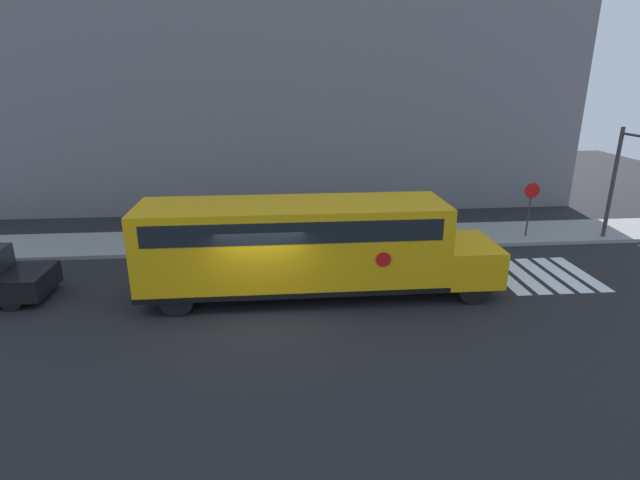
{
  "coord_description": "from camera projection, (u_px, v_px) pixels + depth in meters",
  "views": [
    {
      "loc": [
        0.5,
        -13.44,
        6.73
      ],
      "look_at": [
        1.86,
        1.63,
        1.65
      ],
      "focal_mm": 28.0,
      "sensor_mm": 36.0,
      "label": 1
    }
  ],
  "objects": [
    {
      "name": "crosswalk_stripes",
      "position": [
        542.0,
        275.0,
        17.5
      ],
      "size": [
        3.3,
        3.2,
        0.01
      ],
      "color": "white",
      "rests_on": "ground"
    },
    {
      "name": "building_backdrop",
      "position": [
        263.0,
        76.0,
        24.96
      ],
      "size": [
        32.0,
        4.0,
        13.17
      ],
      "color": "slate",
      "rests_on": "ground"
    },
    {
      "name": "stop_sign",
      "position": [
        530.0,
        203.0,
        20.72
      ],
      "size": [
        0.64,
        0.1,
        2.45
      ],
      "color": "#38383A",
      "rests_on": "ground"
    },
    {
      "name": "school_bus",
      "position": [
        305.0,
        243.0,
        15.41
      ],
      "size": [
        11.06,
        2.57,
        3.01
      ],
      "color": "#EAA80F",
      "rests_on": "ground"
    },
    {
      "name": "sidewalk_strip",
      "position": [
        265.0,
        240.0,
        20.9
      ],
      "size": [
        44.0,
        3.0,
        0.15
      ],
      "color": "gray",
      "rests_on": "ground"
    },
    {
      "name": "ground_plane",
      "position": [
        263.0,
        312.0,
        14.78
      ],
      "size": [
        60.0,
        60.0,
        0.0
      ],
      "primitive_type": "plane",
      "color": "black"
    },
    {
      "name": "traffic_light",
      "position": [
        633.0,
        171.0,
        19.27
      ],
      "size": [
        0.28,
        2.93,
        4.71
      ],
      "color": "#38383A",
      "rests_on": "ground"
    }
  ]
}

